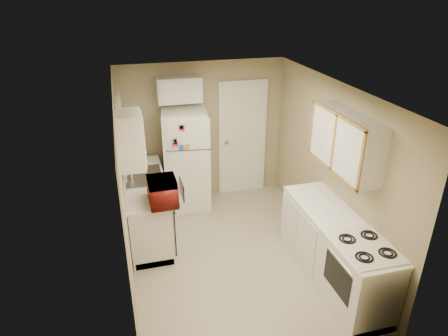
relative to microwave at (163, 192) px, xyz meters
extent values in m
plane|color=beige|center=(0.91, -0.20, -1.05)|extent=(3.80, 3.80, 0.00)
plane|color=white|center=(0.91, -0.20, 1.35)|extent=(3.80, 3.80, 0.00)
plane|color=tan|center=(-0.49, -0.20, 0.15)|extent=(3.80, 3.80, 0.00)
plane|color=tan|center=(2.31, -0.20, 0.15)|extent=(3.80, 3.80, 0.00)
plane|color=tan|center=(0.91, 1.70, 0.15)|extent=(2.80, 2.80, 0.00)
plane|color=tan|center=(0.91, -2.10, 0.15)|extent=(2.80, 2.80, 0.00)
cube|color=silver|center=(-0.19, 0.70, -0.60)|extent=(0.60, 1.80, 0.90)
cube|color=black|center=(0.10, 0.10, -0.56)|extent=(0.03, 0.58, 0.72)
cube|color=gray|center=(-0.19, 0.85, -0.19)|extent=(0.54, 0.74, 0.16)
imported|color=maroon|center=(0.00, 0.00, 0.00)|extent=(0.55, 0.31, 0.36)
imported|color=white|center=(-0.24, 1.23, -0.05)|extent=(0.08, 0.09, 0.17)
cube|color=silver|center=(-0.45, 0.85, 0.55)|extent=(0.10, 0.98, 1.08)
cube|color=silver|center=(-0.34, 0.02, 0.75)|extent=(0.30, 0.45, 0.70)
cube|color=silver|center=(0.54, 1.35, -0.19)|extent=(0.79, 0.77, 1.71)
cube|color=silver|center=(0.51, 1.55, 0.95)|extent=(0.70, 0.30, 0.40)
cube|color=silver|center=(1.61, 1.66, -0.03)|extent=(0.86, 0.06, 2.08)
cube|color=silver|center=(2.01, -1.00, -0.60)|extent=(0.60, 2.00, 0.90)
cube|color=silver|center=(2.03, -1.57, -0.60)|extent=(0.62, 0.75, 0.90)
cube|color=silver|center=(2.16, -0.70, 0.75)|extent=(0.30, 1.20, 0.70)
camera|label=1|loc=(-0.41, -4.64, 2.50)|focal=32.00mm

